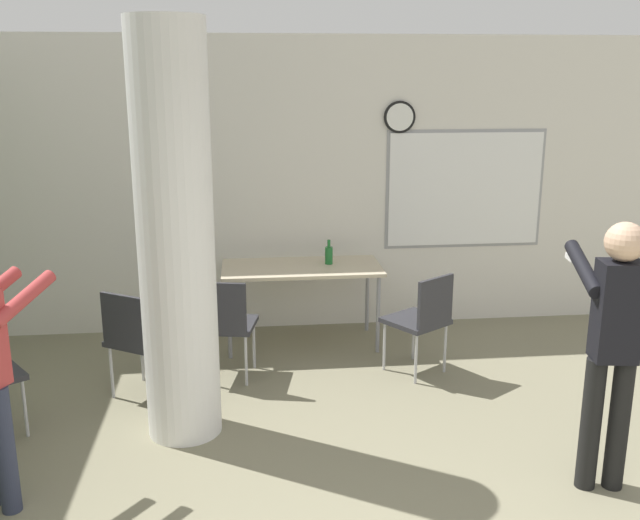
% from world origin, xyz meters
% --- Properties ---
extents(wall_back, '(8.00, 0.15, 2.80)m').
position_xyz_m(wall_back, '(0.03, 5.06, 1.40)').
color(wall_back, silver).
rests_on(wall_back, ground_plane).
extents(support_pillar, '(0.51, 0.51, 2.80)m').
position_xyz_m(support_pillar, '(-1.17, 2.93, 1.40)').
color(support_pillar, white).
rests_on(support_pillar, ground_plane).
extents(folding_table, '(1.44, 0.69, 0.75)m').
position_xyz_m(folding_table, '(-0.21, 4.51, 0.69)').
color(folding_table, beige).
rests_on(folding_table, ground_plane).
extents(bottle_on_table, '(0.07, 0.07, 0.23)m').
position_xyz_m(bottle_on_table, '(0.04, 4.56, 0.84)').
color(bottle_on_table, '#1E6B2D').
rests_on(bottle_on_table, folding_table).
extents(chair_table_left, '(0.52, 0.52, 0.87)m').
position_xyz_m(chair_table_left, '(-0.89, 3.78, 0.51)').
color(chair_table_left, '#2D2D33').
rests_on(chair_table_left, ground_plane).
extents(chair_table_right, '(0.61, 0.61, 0.87)m').
position_xyz_m(chair_table_right, '(0.72, 3.71, 0.51)').
color(chair_table_right, '#2D2D33').
rests_on(chair_table_right, ground_plane).
extents(chair_near_pillar, '(0.61, 0.61, 0.87)m').
position_xyz_m(chair_near_pillar, '(-1.56, 3.52, 0.51)').
color(chair_near_pillar, '#2D2D33').
rests_on(chair_near_pillar, ground_plane).
extents(person_playing_side, '(0.42, 0.67, 1.66)m').
position_xyz_m(person_playing_side, '(1.40, 1.97, 0.97)').
color(person_playing_side, black).
rests_on(person_playing_side, ground_plane).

